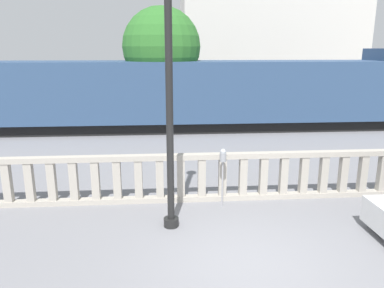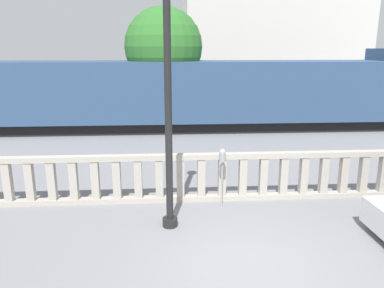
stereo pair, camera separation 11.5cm
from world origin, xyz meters
The scene contains 7 objects.
ground_plane centered at (0.00, 0.00, 0.00)m, with size 160.00×160.00×0.00m, color slate.
balustrade centered at (0.00, 3.14, 0.66)m, with size 15.35×0.24×1.31m.
lamppost centered at (-1.42, 1.69, 3.14)m, with size 0.35×0.35×5.92m.
parking_meter centered at (-0.07, 2.71, 1.25)m, with size 0.17×0.17×1.56m.
train_near centered at (0.01, 12.44, 1.79)m, with size 25.00×3.10×4.01m.
building_block centered at (6.94, 24.26, 6.40)m, with size 13.78×6.60×12.79m.
tree_left centered at (-1.58, 12.99, 4.08)m, with size 3.89×3.89×6.05m.
Camera 1 is at (-1.55, -6.28, 4.00)m, focal length 35.00 mm.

